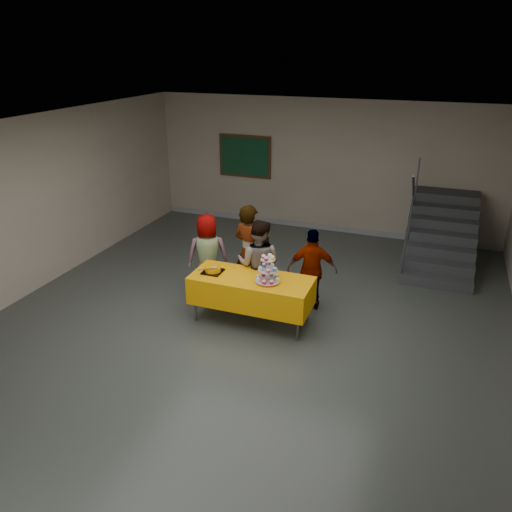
# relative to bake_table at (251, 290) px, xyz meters

# --- Properties ---
(room_shell) EXTENTS (10.00, 10.04, 3.02)m
(room_shell) POSITION_rel_bake_table_xyz_m (-0.02, -0.40, 1.57)
(room_shell) COLOR #4C514C
(room_shell) RESTS_ON ground
(bake_table) EXTENTS (1.88, 0.78, 0.77)m
(bake_table) POSITION_rel_bake_table_xyz_m (0.00, 0.00, 0.00)
(bake_table) COLOR #595960
(bake_table) RESTS_ON ground
(cupcake_stand) EXTENTS (0.38, 0.38, 0.44)m
(cupcake_stand) POSITION_rel_bake_table_xyz_m (0.29, -0.06, 0.38)
(cupcake_stand) COLOR silver
(cupcake_stand) RESTS_ON bake_table
(bear_cake) EXTENTS (0.32, 0.36, 0.12)m
(bear_cake) POSITION_rel_bake_table_xyz_m (-0.64, -0.03, 0.27)
(bear_cake) COLOR black
(bear_cake) RESTS_ON bake_table
(schoolchild_a) EXTENTS (0.83, 0.71, 1.45)m
(schoolchild_a) POSITION_rel_bake_table_xyz_m (-1.06, 0.67, 0.17)
(schoolchild_a) COLOR slate
(schoolchild_a) RESTS_ON ground
(schoolchild_b) EXTENTS (0.71, 0.59, 1.67)m
(schoolchild_b) POSITION_rel_bake_table_xyz_m (-0.34, 0.79, 0.28)
(schoolchild_b) COLOR slate
(schoolchild_b) RESTS_ON ground
(schoolchild_c) EXTENTS (0.77, 0.62, 1.53)m
(schoolchild_c) POSITION_rel_bake_table_xyz_m (-0.07, 0.52, 0.21)
(schoolchild_c) COLOR #5C5D66
(schoolchild_c) RESTS_ON ground
(schoolchild_d) EXTENTS (0.86, 0.50, 1.38)m
(schoolchild_d) POSITION_rel_bake_table_xyz_m (0.76, 0.77, 0.13)
(schoolchild_d) COLOR slate
(schoolchild_d) RESTS_ON ground
(staircase) EXTENTS (1.30, 2.40, 2.04)m
(staircase) POSITION_rel_bake_table_xyz_m (2.68, 3.71, -0.07)
(staircase) COLOR #424447
(staircase) RESTS_ON ground
(noticeboard) EXTENTS (1.30, 0.05, 1.00)m
(noticeboard) POSITION_rel_bake_table_xyz_m (-1.91, 4.55, 1.04)
(noticeboard) COLOR #472B16
(noticeboard) RESTS_ON ground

